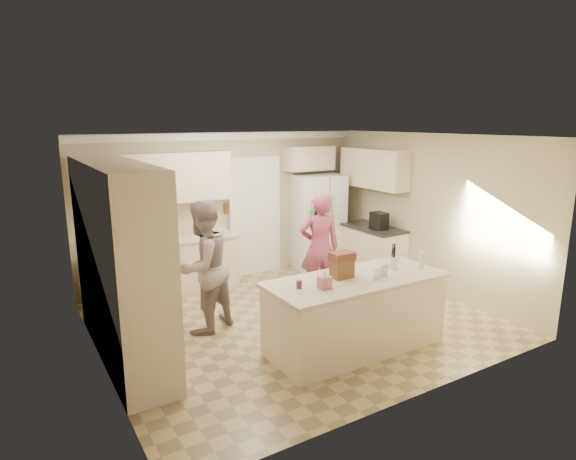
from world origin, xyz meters
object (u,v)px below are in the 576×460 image
teen_boy (203,267)px  utensil_crock (393,263)px  island_base (355,315)px  dollhouse_body (342,269)px  refrigerator (318,222)px  coffee_maker (379,221)px  tissue_box (325,282)px  teen_girl (320,248)px

teen_boy → utensil_crock: bearing=120.2°
island_base → utensil_crock: size_ratio=14.67×
dollhouse_body → refrigerator: bearing=60.2°
utensil_crock → teen_boy: (-2.06, 1.43, -0.10)m
coffee_maker → teen_boy: 3.49m
coffee_maker → island_base: coffee_maker is taller
dollhouse_body → tissue_box: bearing=-153.4°
island_base → refrigerator: bearing=63.2°
tissue_box → dollhouse_body: 0.45m
refrigerator → teen_girl: refrigerator is taller
island_base → tissue_box: (-0.55, -0.10, 0.56)m
coffee_maker → utensil_crock: 2.32m
utensil_crock → teen_girl: (-0.09, 1.54, -0.14)m
refrigerator → teen_girl: (-0.99, -1.48, -0.04)m
island_base → utensil_crock: 0.86m
utensil_crock → dollhouse_body: (-0.80, 0.05, 0.04)m
refrigerator → tissue_box: bearing=-113.9°
island_base → teen_girl: size_ratio=1.28×
refrigerator → utensil_crock: size_ratio=12.00×
island_base → dollhouse_body: dollhouse_body is taller
coffee_maker → teen_girl: size_ratio=0.17×
tissue_box → island_base: bearing=10.3°
island_base → tissue_box: tissue_box is taller
tissue_box → refrigerator: bearing=56.4°
utensil_crock → dollhouse_body: bearing=176.4°
coffee_maker → tissue_box: 3.28m
coffee_maker → island_base: size_ratio=0.14×
coffee_maker → dollhouse_body: (-2.20, -1.80, -0.03)m
island_base → tissue_box: 0.79m
coffee_maker → dollhouse_body: size_ratio=1.15×
refrigerator → utensil_crock: refrigerator is taller
refrigerator → teen_girl: 1.78m
coffee_maker → refrigerator: bearing=113.3°
coffee_maker → utensil_crock: (-1.40, -1.85, -0.07)m
coffee_maker → island_base: (-2.05, -1.90, -0.63)m
coffee_maker → utensil_crock: bearing=-127.1°
tissue_box → utensil_crock: bearing=7.1°
utensil_crock → dollhouse_body: dollhouse_body is taller
utensil_crock → dollhouse_body: size_ratio=0.58×
refrigerator → teen_boy: bearing=-142.1°
teen_boy → island_base: bearing=108.5°
tissue_box → dollhouse_body: bearing=26.6°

